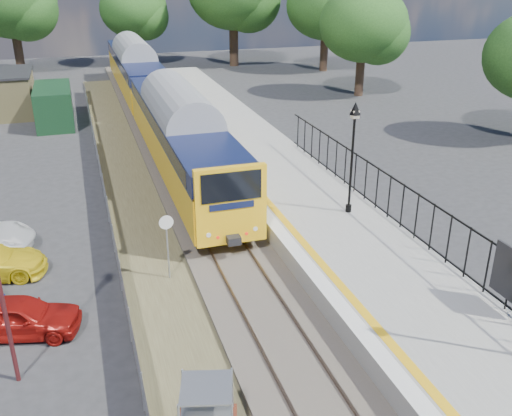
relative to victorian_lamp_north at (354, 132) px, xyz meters
name	(u,v)px	position (x,y,z in m)	size (l,w,h in m)	color
ground	(275,335)	(-5.30, -6.00, -4.30)	(120.00, 120.00, 0.00)	#2D2D30
track_bed	(194,212)	(-5.77, 3.67, -4.21)	(5.90, 80.00, 0.29)	#473F38
platform	(305,207)	(-1.10, 2.00, -3.85)	(5.00, 70.00, 0.90)	gray
platform_edge	(261,202)	(-3.16, 2.00, -3.39)	(0.90, 70.00, 0.01)	silver
victorian_lamp_north	(354,132)	(0.00, 0.00, 0.00)	(0.44, 0.44, 4.60)	black
palisade_fence	(428,224)	(1.25, -3.76, -2.46)	(0.12, 26.00, 2.00)	black
wire_fence	(105,193)	(-9.50, 6.00, -3.70)	(0.06, 52.00, 1.20)	#999EA3
tree_line	(139,8)	(-3.90, 36.00, 2.31)	(56.80, 43.80, 11.88)	#332319
train	(152,92)	(-5.30, 19.39, -1.96)	(2.82, 40.83, 3.51)	yellow
speed_sign	(167,237)	(-7.80, -1.73, -2.62)	(0.51, 0.12, 2.51)	#999EA3
car_red	(18,317)	(-12.67, -3.60, -3.68)	(1.47, 3.65, 1.24)	maroon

